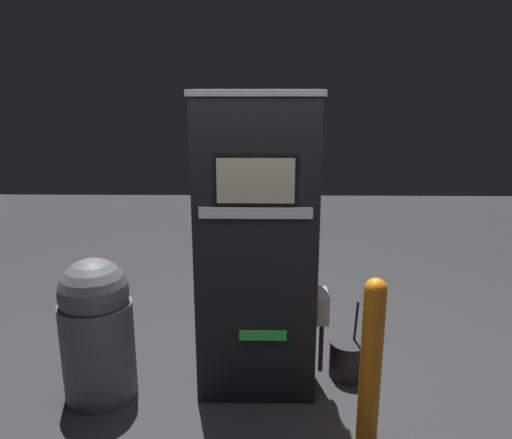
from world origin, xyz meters
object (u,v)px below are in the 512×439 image
object	(u,v)px
gas_pump	(257,247)
safety_bollard	(371,359)
squeegee_bucket	(348,358)
trash_bin	(97,328)

from	to	relation	value
gas_pump	safety_bollard	xyz separation A→B (m)	(0.70, -0.62, -0.50)
safety_bollard	squeegee_bucket	size ratio (longest dim) A/B	1.71
safety_bollard	squeegee_bucket	xyz separation A→B (m)	(0.00, 0.73, -0.42)
squeegee_bucket	gas_pump	bearing A→B (deg)	-170.85
squeegee_bucket	trash_bin	bearing A→B (deg)	-171.73
trash_bin	squeegee_bucket	distance (m)	1.88
gas_pump	trash_bin	bearing A→B (deg)	-172.28
safety_bollard	trash_bin	bearing A→B (deg)	165.66
gas_pump	squeegee_bucket	distance (m)	1.17
gas_pump	squeegee_bucket	bearing A→B (deg)	9.15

